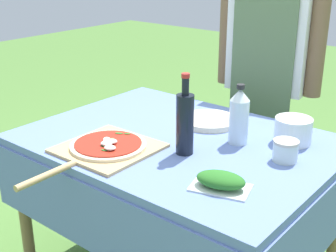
{
  "coord_description": "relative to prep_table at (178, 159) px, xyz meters",
  "views": [
    {
      "loc": [
        1.1,
        -1.41,
        1.49
      ],
      "look_at": [
        -0.06,
        0.0,
        0.79
      ],
      "focal_mm": 50.0,
      "sensor_mm": 36.0,
      "label": 1
    }
  ],
  "objects": [
    {
      "name": "water_bottle",
      "position": [
        0.21,
        0.11,
        0.21
      ],
      "size": [
        0.08,
        0.08,
        0.24
      ],
      "color": "silver",
      "rests_on": "prep_table"
    },
    {
      "name": "sauce_jar",
      "position": [
        0.44,
        0.08,
        0.13
      ],
      "size": [
        0.09,
        0.09,
        0.08
      ],
      "color": "silver",
      "rests_on": "prep_table"
    },
    {
      "name": "mixing_tub",
      "position": [
        0.38,
        0.25,
        0.15
      ],
      "size": [
        0.15,
        0.15,
        0.1
      ],
      "primitive_type": "cylinder",
      "color": "silver",
      "rests_on": "prep_table"
    },
    {
      "name": "person_cook",
      "position": [
        -0.02,
        0.8,
        0.25
      ],
      "size": [
        0.57,
        0.23,
        1.53
      ],
      "rotation": [
        0.0,
        0.0,
        3.26
      ],
      "color": "#4C4C51",
      "rests_on": "ground"
    },
    {
      "name": "oil_bottle",
      "position": [
        0.11,
        -0.1,
        0.22
      ],
      "size": [
        0.07,
        0.07,
        0.31
      ],
      "color": "black",
      "rests_on": "prep_table"
    },
    {
      "name": "pizza_on_peel",
      "position": [
        -0.14,
        -0.28,
        0.11
      ],
      "size": [
        0.35,
        0.6,
        0.05
      ],
      "rotation": [
        0.0,
        0.0,
        0.01
      ],
      "color": "tan",
      "rests_on": "prep_table"
    },
    {
      "name": "plate_stack",
      "position": [
        -0.0,
        0.22,
        0.11
      ],
      "size": [
        0.26,
        0.26,
        0.02
      ],
      "color": "beige",
      "rests_on": "prep_table"
    },
    {
      "name": "prep_table",
      "position": [
        0.0,
        0.0,
        0.0
      ],
      "size": [
        1.26,
        0.95,
        0.75
      ],
      "color": "#607AB7",
      "rests_on": "ground"
    },
    {
      "name": "herb_container",
      "position": [
        0.37,
        -0.25,
        0.12
      ],
      "size": [
        0.22,
        0.17,
        0.06
      ],
      "rotation": [
        0.0,
        0.0,
        0.28
      ],
      "color": "silver",
      "rests_on": "prep_table"
    }
  ]
}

